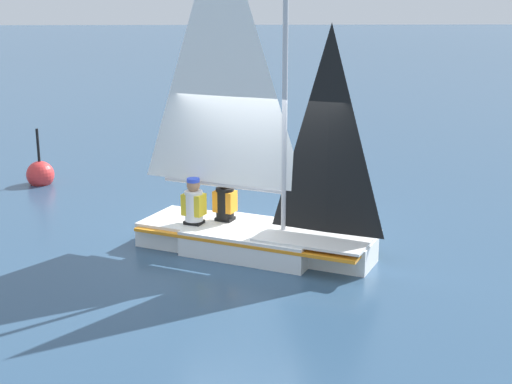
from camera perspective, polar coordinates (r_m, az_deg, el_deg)
ground_plane at (r=11.60m, az=-0.00°, el=-4.78°), size 260.00×260.00×0.00m
sailboat_main at (r=11.37m, az=-0.21°, el=-0.85°), size 2.99×3.97×5.39m
sailor_helm at (r=11.83m, az=-2.50°, el=-1.20°), size 0.41×0.42×1.16m
sailor_crew at (r=11.68m, az=-4.99°, el=-1.45°), size 0.41×0.42×1.16m
buoy_marker at (r=16.56m, az=-16.87°, el=1.36°), size 0.61×0.61×1.34m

